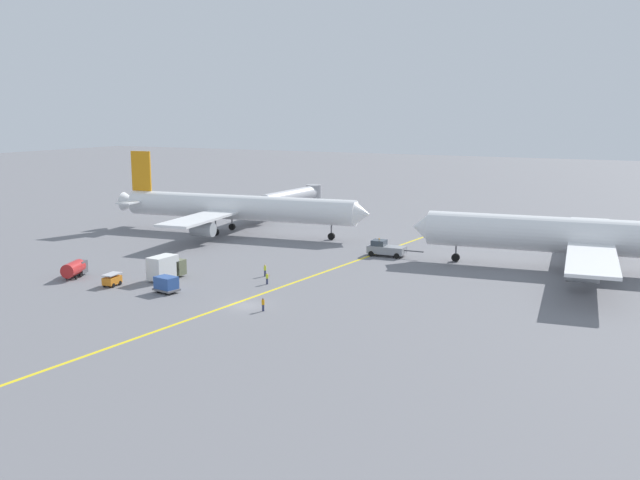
{
  "coord_description": "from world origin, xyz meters",
  "views": [
    {
      "loc": [
        46.09,
        -69.9,
        23.54
      ],
      "look_at": [
        -2.41,
        24.51,
        4.0
      ],
      "focal_mm": 39.37,
      "sensor_mm": 36.0,
      "label": 1
    }
  ],
  "objects_px": {
    "airliner_being_pushed": "(579,237)",
    "ground_crew_wing_walker_right": "(263,304)",
    "gse_fuel_bowser_stubby": "(75,268)",
    "jet_bridge": "(295,196)",
    "airliner_at_gate_left": "(236,208)",
    "pushback_tug": "(386,249)",
    "ground_crew_marshaller_foreground": "(267,278)",
    "gse_container_dolly_flat": "(166,284)",
    "gse_baggage_cart_near_cluster": "(112,280)",
    "gse_catering_truck_tall": "(166,267)",
    "ground_crew_ramp_agent_by_cones": "(265,270)"
  },
  "relations": [
    {
      "from": "gse_baggage_cart_near_cluster",
      "to": "ground_crew_wing_walker_right",
      "type": "bearing_deg",
      "value": -2.43
    },
    {
      "from": "airliner_at_gate_left",
      "to": "pushback_tug",
      "type": "xyz_separation_m",
      "value": [
        33.92,
        -6.76,
        -3.85
      ]
    },
    {
      "from": "gse_baggage_cart_near_cluster",
      "to": "gse_container_dolly_flat",
      "type": "relative_size",
      "value": 0.83
    },
    {
      "from": "gse_fuel_bowser_stubby",
      "to": "jet_bridge",
      "type": "bearing_deg",
      "value": 92.01
    },
    {
      "from": "airliner_being_pushed",
      "to": "ground_crew_marshaller_foreground",
      "type": "relative_size",
      "value": 30.54
    },
    {
      "from": "gse_fuel_bowser_stubby",
      "to": "ground_crew_marshaller_foreground",
      "type": "xyz_separation_m",
      "value": [
        26.68,
        9.14,
        -0.49
      ]
    },
    {
      "from": "airliner_being_pushed",
      "to": "gse_container_dolly_flat",
      "type": "xyz_separation_m",
      "value": [
        -46.35,
        -38.52,
        -3.96
      ]
    },
    {
      "from": "gse_catering_truck_tall",
      "to": "ground_crew_marshaller_foreground",
      "type": "distance_m",
      "value": 14.82
    },
    {
      "from": "ground_crew_marshaller_foreground",
      "to": "ground_crew_ramp_agent_by_cones",
      "type": "distance_m",
      "value": 4.74
    },
    {
      "from": "gse_fuel_bowser_stubby",
      "to": "gse_baggage_cart_near_cluster",
      "type": "relative_size",
      "value": 1.8
    },
    {
      "from": "gse_baggage_cart_near_cluster",
      "to": "pushback_tug",
      "type": "bearing_deg",
      "value": 54.41
    },
    {
      "from": "airliner_being_pushed",
      "to": "ground_crew_ramp_agent_by_cones",
      "type": "height_order",
      "value": "airliner_being_pushed"
    },
    {
      "from": "gse_catering_truck_tall",
      "to": "ground_crew_wing_walker_right",
      "type": "relative_size",
      "value": 3.71
    },
    {
      "from": "airliner_being_pushed",
      "to": "ground_crew_ramp_agent_by_cones",
      "type": "bearing_deg",
      "value": -148.09
    },
    {
      "from": "airliner_at_gate_left",
      "to": "gse_fuel_bowser_stubby",
      "type": "height_order",
      "value": "airliner_at_gate_left"
    },
    {
      "from": "ground_crew_wing_walker_right",
      "to": "gse_container_dolly_flat",
      "type": "bearing_deg",
      "value": 174.22
    },
    {
      "from": "jet_bridge",
      "to": "gse_fuel_bowser_stubby",
      "type": "bearing_deg",
      "value": -87.99
    },
    {
      "from": "gse_catering_truck_tall",
      "to": "pushback_tug",
      "type": "bearing_deg",
      "value": 53.89
    },
    {
      "from": "gse_catering_truck_tall",
      "to": "ground_crew_wing_walker_right",
      "type": "bearing_deg",
      "value": -19.72
    },
    {
      "from": "ground_crew_marshaller_foreground",
      "to": "ground_crew_ramp_agent_by_cones",
      "type": "xyz_separation_m",
      "value": [
        -2.72,
        3.88,
        0.08
      ]
    },
    {
      "from": "gse_baggage_cart_near_cluster",
      "to": "ground_crew_wing_walker_right",
      "type": "relative_size",
      "value": 1.82
    },
    {
      "from": "gse_container_dolly_flat",
      "to": "ground_crew_ramp_agent_by_cones",
      "type": "bearing_deg",
      "value": 64.16
    },
    {
      "from": "gse_container_dolly_flat",
      "to": "airliner_at_gate_left",
      "type": "bearing_deg",
      "value": 112.17
    },
    {
      "from": "gse_fuel_bowser_stubby",
      "to": "gse_catering_truck_tall",
      "type": "bearing_deg",
      "value": 21.88
    },
    {
      "from": "airliner_being_pushed",
      "to": "gse_catering_truck_tall",
      "type": "relative_size",
      "value": 8.41
    },
    {
      "from": "pushback_tug",
      "to": "ground_crew_wing_walker_right",
      "type": "relative_size",
      "value": 5.87
    },
    {
      "from": "gse_baggage_cart_near_cluster",
      "to": "ground_crew_ramp_agent_by_cones",
      "type": "distance_m",
      "value": 21.25
    },
    {
      "from": "airliner_being_pushed",
      "to": "gse_baggage_cart_near_cluster",
      "type": "relative_size",
      "value": 17.12
    },
    {
      "from": "airliner_being_pushed",
      "to": "ground_crew_marshaller_foreground",
      "type": "xyz_separation_m",
      "value": [
        -36.93,
        -28.57,
        -4.28
      ]
    },
    {
      "from": "airliner_being_pushed",
      "to": "ground_crew_marshaller_foreground",
      "type": "distance_m",
      "value": 46.89
    },
    {
      "from": "pushback_tug",
      "to": "gse_container_dolly_flat",
      "type": "bearing_deg",
      "value": -115.36
    },
    {
      "from": "gse_fuel_bowser_stubby",
      "to": "airliner_being_pushed",
      "type": "bearing_deg",
      "value": 30.66
    },
    {
      "from": "airliner_at_gate_left",
      "to": "ground_crew_wing_walker_right",
      "type": "height_order",
      "value": "airliner_at_gate_left"
    },
    {
      "from": "airliner_at_gate_left",
      "to": "ground_crew_wing_walker_right",
      "type": "bearing_deg",
      "value": -52.88
    },
    {
      "from": "airliner_being_pushed",
      "to": "gse_fuel_bowser_stubby",
      "type": "bearing_deg",
      "value": -149.34
    },
    {
      "from": "ground_crew_marshaller_foreground",
      "to": "ground_crew_wing_walker_right",
      "type": "bearing_deg",
      "value": -60.61
    },
    {
      "from": "ground_crew_marshaller_foreground",
      "to": "jet_bridge",
      "type": "xyz_separation_m",
      "value": [
        -29.12,
        60.22,
        3.45
      ]
    },
    {
      "from": "gse_fuel_bowser_stubby",
      "to": "gse_catering_truck_tall",
      "type": "xyz_separation_m",
      "value": [
        12.47,
        5.01,
        0.42
      ]
    },
    {
      "from": "pushback_tug",
      "to": "gse_fuel_bowser_stubby",
      "type": "distance_m",
      "value": 48.48
    },
    {
      "from": "gse_catering_truck_tall",
      "to": "ground_crew_ramp_agent_by_cones",
      "type": "xyz_separation_m",
      "value": [
        11.49,
        8.01,
        -0.83
      ]
    },
    {
      "from": "gse_baggage_cart_near_cluster",
      "to": "ground_crew_marshaller_foreground",
      "type": "height_order",
      "value": "gse_baggage_cart_near_cluster"
    },
    {
      "from": "ground_crew_ramp_agent_by_cones",
      "to": "gse_catering_truck_tall",
      "type": "bearing_deg",
      "value": -145.1
    },
    {
      "from": "airliner_being_pushed",
      "to": "pushback_tug",
      "type": "height_order",
      "value": "airliner_being_pushed"
    },
    {
      "from": "airliner_being_pushed",
      "to": "ground_crew_wing_walker_right",
      "type": "distance_m",
      "value": 50.54
    },
    {
      "from": "airliner_being_pushed",
      "to": "gse_container_dolly_flat",
      "type": "height_order",
      "value": "airliner_being_pushed"
    },
    {
      "from": "pushback_tug",
      "to": "gse_container_dolly_flat",
      "type": "xyz_separation_m",
      "value": [
        -16.75,
        -35.35,
        -0.05
      ]
    },
    {
      "from": "airliner_at_gate_left",
      "to": "airliner_being_pushed",
      "type": "relative_size",
      "value": 1.06
    },
    {
      "from": "pushback_tug",
      "to": "jet_bridge",
      "type": "distance_m",
      "value": 50.51
    },
    {
      "from": "pushback_tug",
      "to": "gse_container_dolly_flat",
      "type": "height_order",
      "value": "pushback_tug"
    },
    {
      "from": "pushback_tug",
      "to": "airliner_at_gate_left",
      "type": "bearing_deg",
      "value": 168.72
    }
  ]
}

